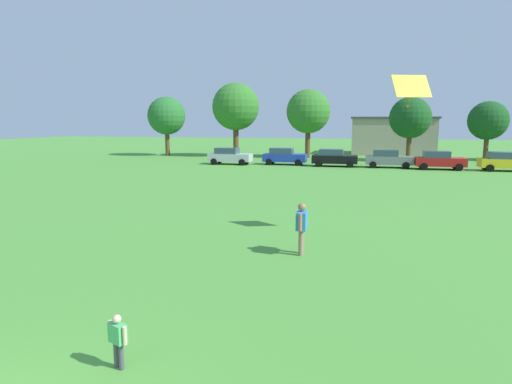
{
  "coord_description": "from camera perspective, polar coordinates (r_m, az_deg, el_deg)",
  "views": [
    {
      "loc": [
        5.11,
        -3.85,
        4.31
      ],
      "look_at": [
        2.19,
        8.31,
        2.3
      ],
      "focal_mm": 30.94,
      "sensor_mm": 36.0,
      "label": 1
    }
  ],
  "objects": [
    {
      "name": "parked_car_gray_3",
      "position": [
        43.31,
        16.71,
        4.17
      ],
      "size": [
        4.3,
        2.02,
        1.68
      ],
      "color": "slate",
      "rests_on": "ground"
    },
    {
      "name": "parked_car_silver_0",
      "position": [
        44.79,
        -3.44,
        4.69
      ],
      "size": [
        4.3,
        2.02,
        1.68
      ],
      "color": "silver",
      "rests_on": "ground"
    },
    {
      "name": "parked_car_blue_1",
      "position": [
        44.47,
        3.65,
        4.65
      ],
      "size": [
        4.3,
        2.02,
        1.68
      ],
      "color": "#1E38AD",
      "rests_on": "ground"
    },
    {
      "name": "tree_left",
      "position": [
        55.05,
        -2.64,
        10.93
      ],
      "size": [
        5.75,
        5.75,
        8.97
      ],
      "color": "brown",
      "rests_on": "ground"
    },
    {
      "name": "tree_center_left",
      "position": [
        53.29,
        6.77,
        10.27
      ],
      "size": [
        5.17,
        5.17,
        8.05
      ],
      "color": "brown",
      "rests_on": "ground"
    },
    {
      "name": "parked_car_yellow_5",
      "position": [
        44.25,
        29.5,
        3.47
      ],
      "size": [
        4.3,
        2.02,
        1.68
      ],
      "color": "yellow",
      "rests_on": "ground"
    },
    {
      "name": "tree_right",
      "position": [
        54.28,
        27.8,
        8.15
      ],
      "size": [
        4.15,
        4.15,
        6.47
      ],
      "color": "brown",
      "rests_on": "ground"
    },
    {
      "name": "child_kite_flyer",
      "position": [
        8.45,
        -17.43,
        -17.41
      ],
      "size": [
        0.44,
        0.3,
        1.0
      ],
      "rotation": [
        0.0,
        0.0,
        -0.42
      ],
      "color": "#4C4C51",
      "rests_on": "ground"
    },
    {
      "name": "parked_car_black_2",
      "position": [
        43.28,
        10.04,
        4.41
      ],
      "size": [
        4.3,
        2.02,
        1.68
      ],
      "color": "black",
      "rests_on": "ground"
    },
    {
      "name": "house_left",
      "position": [
        61.78,
        17.21,
        7.0
      ],
      "size": [
        10.76,
        7.72,
        4.89
      ],
      "color": "tan",
      "rests_on": "ground"
    },
    {
      "name": "tree_center_right",
      "position": [
        50.79,
        19.32,
        9.03
      ],
      "size": [
        4.44,
        4.44,
        6.92
      ],
      "color": "brown",
      "rests_on": "ground"
    },
    {
      "name": "parked_car_red_4",
      "position": [
        43.14,
        22.59,
        3.83
      ],
      "size": [
        4.3,
        2.02,
        1.68
      ],
      "color": "red",
      "rests_on": "ground"
    },
    {
      "name": "tree_far_left",
      "position": [
        57.17,
        -11.48,
        9.61
      ],
      "size": [
        4.73,
        4.73,
        7.36
      ],
      "color": "brown",
      "rests_on": "ground"
    },
    {
      "name": "kite",
      "position": [
        16.9,
        19.43,
        12.62
      ],
      "size": [
        1.42,
        0.99,
        1.15
      ],
      "color": "yellow"
    },
    {
      "name": "ground_plane",
      "position": [
        34.51,
        4.87,
        1.92
      ],
      "size": [
        160.0,
        160.0,
        0.0
      ],
      "primitive_type": "plane",
      "color": "#4C9338"
    },
    {
      "name": "adult_bystander",
      "position": [
        14.4,
        5.92,
        -4.15
      ],
      "size": [
        0.32,
        0.81,
        1.71
      ],
      "rotation": [
        0.0,
        0.0,
        4.7
      ],
      "color": "#8C7259",
      "rests_on": "ground"
    }
  ]
}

